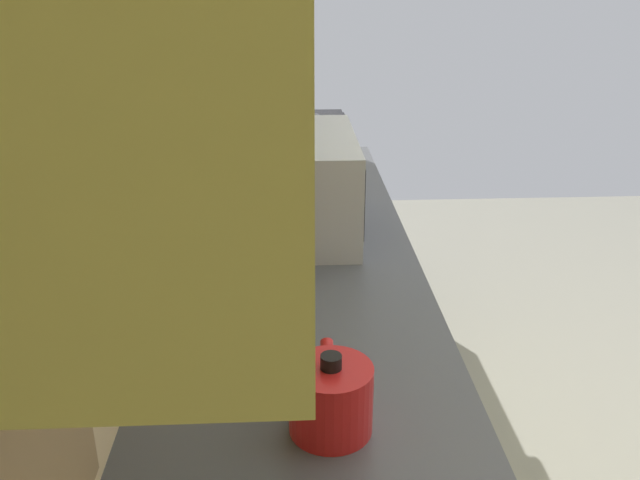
{
  "coord_description": "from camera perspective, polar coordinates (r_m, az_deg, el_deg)",
  "views": [
    {
      "loc": [
        -1.66,
        1.21,
        1.68
      ],
      "look_at": [
        -0.52,
        1.15,
        1.2
      ],
      "focal_mm": 37.56,
      "sensor_mm": 36.0,
      "label": 1
    }
  ],
  "objects": [
    {
      "name": "oven_range",
      "position": [
        3.36,
        -2.71,
        2.01
      ],
      "size": [
        0.71,
        0.62,
        1.11
      ],
      "color": "black",
      "rests_on": "ground_plane"
    },
    {
      "name": "wall_back",
      "position": [
        1.73,
        -15.12,
        10.35
      ],
      "size": [
        3.93,
        0.12,
        2.65
      ],
      "primitive_type": "cube",
      "color": "beige",
      "rests_on": "ground_plane"
    },
    {
      "name": "bowl",
      "position": [
        2.43,
        -1.25,
        5.61
      ],
      "size": [
        0.13,
        0.13,
        0.05
      ],
      "color": "#4C8CBF",
      "rests_on": "counter_run"
    },
    {
      "name": "microwave",
      "position": [
        1.96,
        -2.84,
        4.82
      ],
      "size": [
        0.52,
        0.41,
        0.29
      ],
      "color": "#B7BABF",
      "rests_on": "counter_run"
    },
    {
      "name": "kettle",
      "position": [
        1.16,
        0.92,
        -13.3
      ],
      "size": [
        0.2,
        0.14,
        0.15
      ],
      "color": "red",
      "rests_on": "counter_run"
    }
  ]
}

